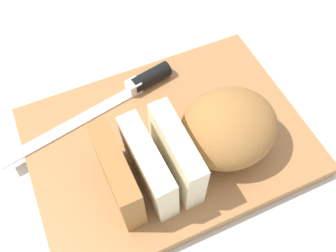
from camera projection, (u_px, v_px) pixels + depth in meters
name	position (u px, v px, depth m)	size (l,w,h in m)	color
ground_plane	(168.00, 145.00, 0.54)	(3.00, 3.00, 0.00)	beige
cutting_board	(168.00, 141.00, 0.53)	(0.38, 0.28, 0.02)	#9E6B3D
bread_loaf	(200.00, 141.00, 0.46)	(0.23, 0.12, 0.09)	#996633
bread_knife	(133.00, 88.00, 0.55)	(0.28, 0.07, 0.02)	silver
crumb_near_knife	(155.00, 124.00, 0.53)	(0.00, 0.00, 0.00)	#A8753D
crumb_near_loaf	(212.00, 121.00, 0.53)	(0.01, 0.01, 0.01)	#A8753D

